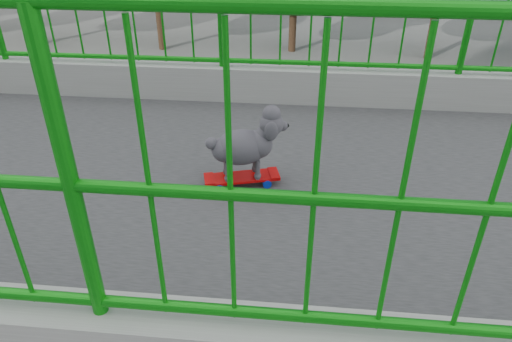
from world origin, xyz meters
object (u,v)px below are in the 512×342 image
object	(u,v)px
poodle	(246,144)
car_6	(480,207)
skateboard	(242,178)
car_4	(200,80)

from	to	relation	value
poodle	car_6	size ratio (longest dim) A/B	0.10
skateboard	car_6	xyz separation A→B (m)	(-9.23, 5.67, -6.34)
car_6	skateboard	bearing A→B (deg)	-31.58
skateboard	car_4	world-z (taller)	skateboard
car_4	car_6	xyz separation A→B (m)	(9.60, 10.20, 0.02)
car_4	poodle	bearing A→B (deg)	-166.40
poodle	car_4	xyz separation A→B (m)	(-18.82, -4.55, -6.60)
poodle	car_4	distance (m)	20.46
skateboard	poodle	size ratio (longest dim) A/B	0.99
poodle	car_6	bearing A→B (deg)	133.15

